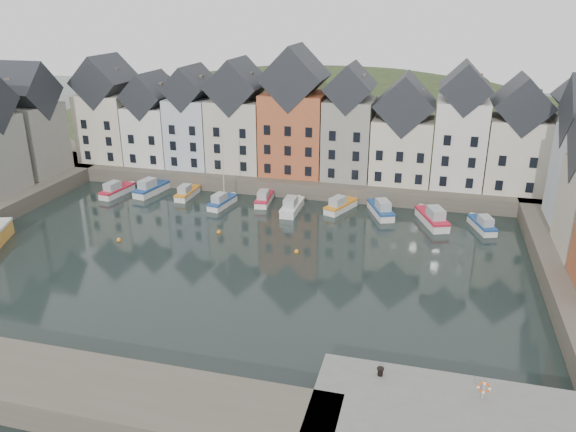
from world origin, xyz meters
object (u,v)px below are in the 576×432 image
(boat_a, at_px, (116,190))
(mooring_bollard, at_px, (380,371))
(boat_d, at_px, (222,201))
(life_ring_post, at_px, (484,388))

(boat_a, distance_m, mooring_bollard, 52.07)
(boat_a, height_order, boat_d, boat_d)
(mooring_bollard, height_order, life_ring_post, life_ring_post)
(boat_d, height_order, mooring_bollard, boat_d)
(mooring_bollard, bearing_deg, boat_a, 139.60)
(boat_a, xyz_separation_m, boat_d, (15.76, -0.60, 0.01))
(boat_a, relative_size, boat_d, 0.58)
(boat_d, bearing_deg, boat_a, -173.54)
(boat_d, distance_m, life_ring_post, 45.52)
(mooring_bollard, bearing_deg, boat_d, 125.78)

